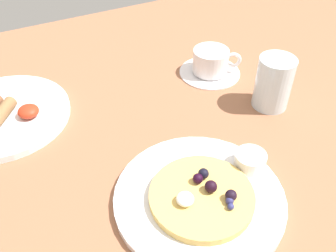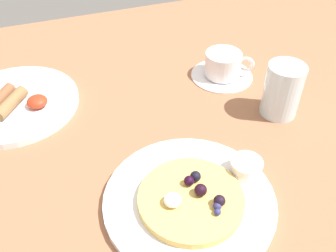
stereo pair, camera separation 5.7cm
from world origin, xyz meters
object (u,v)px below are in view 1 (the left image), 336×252
at_px(pancake_plate, 199,198).
at_px(coffee_saucer, 210,72).
at_px(syrup_ramekin, 250,160).
at_px(breakfast_plate, 3,115).
at_px(coffee_cup, 211,60).
at_px(water_glass, 272,82).

xyz_separation_m(pancake_plate, coffee_saucer, (0.20, 0.30, -0.00)).
bearing_deg(coffee_saucer, syrup_ramekin, -109.42).
bearing_deg(breakfast_plate, pancake_plate, -55.35).
distance_m(syrup_ramekin, coffee_saucer, 0.30).
xyz_separation_m(coffee_cup, water_glass, (0.05, -0.15, 0.02)).
bearing_deg(coffee_saucer, water_glass, -72.74).
height_order(syrup_ramekin, water_glass, water_glass).
distance_m(pancake_plate, breakfast_plate, 0.42).
bearing_deg(coffee_cup, coffee_saucer, 151.39).
height_order(coffee_saucer, water_glass, water_glass).
distance_m(coffee_cup, water_glass, 0.16).
distance_m(pancake_plate, water_glass, 0.30).
height_order(breakfast_plate, water_glass, water_glass).
xyz_separation_m(syrup_ramekin, water_glass, (0.15, 0.13, 0.03)).
xyz_separation_m(coffee_saucer, coffee_cup, (0.00, -0.00, 0.03)).
relative_size(coffee_saucer, coffee_cup, 1.36).
bearing_deg(coffee_cup, pancake_plate, -124.50).
distance_m(breakfast_plate, coffee_cup, 0.45).
height_order(pancake_plate, breakfast_plate, same).
bearing_deg(coffee_saucer, breakfast_plate, 174.00).
height_order(syrup_ramekin, coffee_saucer, syrup_ramekin).
bearing_deg(water_glass, coffee_cup, 106.87).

